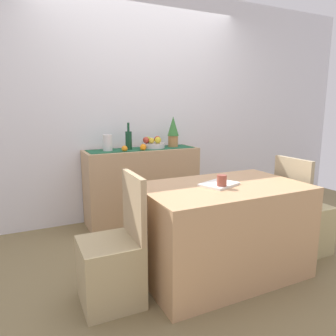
% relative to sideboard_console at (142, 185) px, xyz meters
% --- Properties ---
extents(ground_plane, '(6.40, 6.40, 0.02)m').
position_rel_sideboard_console_xyz_m(ground_plane, '(0.10, -0.92, -0.44)').
color(ground_plane, olive).
rests_on(ground_plane, ground).
extents(room_wall_rear, '(6.40, 0.06, 2.70)m').
position_rel_sideboard_console_xyz_m(room_wall_rear, '(0.10, 0.26, 0.92)').
color(room_wall_rear, silver).
rests_on(room_wall_rear, ground).
extents(sideboard_console, '(1.31, 0.42, 0.86)m').
position_rel_sideboard_console_xyz_m(sideboard_console, '(0.00, 0.00, 0.00)').
color(sideboard_console, tan).
rests_on(sideboard_console, ground).
extents(table_runner, '(1.23, 0.32, 0.01)m').
position_rel_sideboard_console_xyz_m(table_runner, '(0.00, 0.00, 0.43)').
color(table_runner, '#1D5638').
rests_on(table_runner, sideboard_console).
extents(fruit_bowl, '(0.26, 0.26, 0.06)m').
position_rel_sideboard_console_xyz_m(fruit_bowl, '(0.15, 0.00, 0.46)').
color(fruit_bowl, silver).
rests_on(fruit_bowl, table_runner).
extents(apple_rear, '(0.07, 0.07, 0.07)m').
position_rel_sideboard_console_xyz_m(apple_rear, '(0.11, -0.02, 0.52)').
color(apple_rear, gold).
rests_on(apple_rear, fruit_bowl).
extents(apple_center, '(0.08, 0.08, 0.08)m').
position_rel_sideboard_console_xyz_m(apple_center, '(0.21, 0.02, 0.53)').
color(apple_center, '#B3332B').
rests_on(apple_center, fruit_bowl).
extents(apple_upper, '(0.08, 0.08, 0.08)m').
position_rel_sideboard_console_xyz_m(apple_upper, '(0.06, 0.02, 0.53)').
color(apple_upper, '#B23B2C').
rests_on(apple_upper, fruit_bowl).
extents(apple_left, '(0.07, 0.07, 0.07)m').
position_rel_sideboard_console_xyz_m(apple_left, '(0.11, 0.07, 0.53)').
color(apple_left, '#94AF3A').
rests_on(apple_left, fruit_bowl).
extents(apple_right, '(0.08, 0.08, 0.08)m').
position_rel_sideboard_console_xyz_m(apple_right, '(0.18, -0.06, 0.53)').
color(apple_right, gold).
rests_on(apple_right, fruit_bowl).
extents(wine_bottle, '(0.07, 0.07, 0.31)m').
position_rel_sideboard_console_xyz_m(wine_bottle, '(-0.16, 0.00, 0.54)').
color(wine_bottle, '#123D24').
rests_on(wine_bottle, sideboard_console).
extents(ceramic_vase, '(0.10, 0.10, 0.18)m').
position_rel_sideboard_console_xyz_m(ceramic_vase, '(-0.40, 0.00, 0.52)').
color(ceramic_vase, silver).
rests_on(ceramic_vase, sideboard_console).
extents(potted_plant, '(0.13, 0.13, 0.37)m').
position_rel_sideboard_console_xyz_m(potted_plant, '(0.40, -0.00, 0.62)').
color(potted_plant, '#AB7544').
rests_on(potted_plant, sideboard_console).
extents(orange_loose_end, '(0.07, 0.07, 0.07)m').
position_rel_sideboard_console_xyz_m(orange_loose_end, '(-0.24, -0.11, 0.46)').
color(orange_loose_end, orange).
rests_on(orange_loose_end, sideboard_console).
extents(orange_loose_near_bowl, '(0.07, 0.07, 0.07)m').
position_rel_sideboard_console_xyz_m(orange_loose_near_bowl, '(-0.00, -0.05, 0.46)').
color(orange_loose_near_bowl, orange).
rests_on(orange_loose_near_bowl, sideboard_console).
extents(orange_loose_mid, '(0.07, 0.07, 0.07)m').
position_rel_sideboard_console_xyz_m(orange_loose_mid, '(-0.03, -0.12, 0.46)').
color(orange_loose_mid, orange).
rests_on(orange_loose_mid, sideboard_console).
extents(dining_table, '(1.28, 0.79, 0.74)m').
position_rel_sideboard_console_xyz_m(dining_table, '(0.13, -1.41, -0.06)').
color(dining_table, tan).
rests_on(dining_table, ground).
extents(open_book, '(0.34, 0.30, 0.02)m').
position_rel_sideboard_console_xyz_m(open_book, '(0.10, -1.41, 0.32)').
color(open_book, white).
rests_on(open_book, dining_table).
extents(coffee_cup, '(0.07, 0.07, 0.10)m').
position_rel_sideboard_console_xyz_m(coffee_cup, '(0.06, -1.49, 0.36)').
color(coffee_cup, brown).
rests_on(coffee_cup, dining_table).
extents(chair_near_window, '(0.41, 0.41, 0.90)m').
position_rel_sideboard_console_xyz_m(chair_near_window, '(-0.77, -1.41, -0.16)').
color(chair_near_window, tan).
rests_on(chair_near_window, ground).
extents(chair_by_corner, '(0.40, 0.40, 0.90)m').
position_rel_sideboard_console_xyz_m(chair_by_corner, '(1.04, -1.41, -0.16)').
color(chair_by_corner, tan).
rests_on(chair_by_corner, ground).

